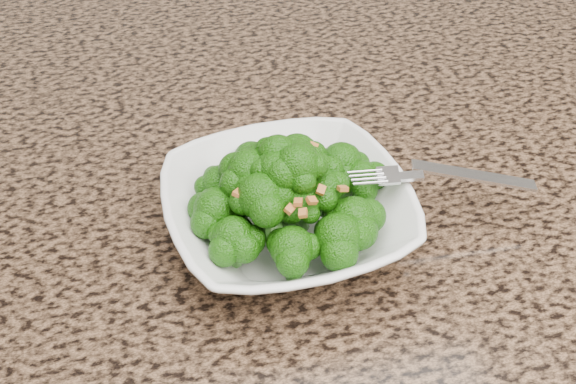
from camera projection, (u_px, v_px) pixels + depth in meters
name	position (u px, v px, depth m)	size (l,w,h in m)	color
granite_counter	(326.00, 160.00, 0.74)	(1.64, 1.04, 0.03)	brown
bowl	(288.00, 214.00, 0.61)	(0.21, 0.21, 0.05)	white
broccoli_pile	(288.00, 159.00, 0.58)	(0.18, 0.18, 0.07)	#1E620B
garlic_topping	(288.00, 122.00, 0.55)	(0.11, 0.11, 0.01)	#C67530
fork	(415.00, 175.00, 0.60)	(0.18, 0.03, 0.01)	silver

